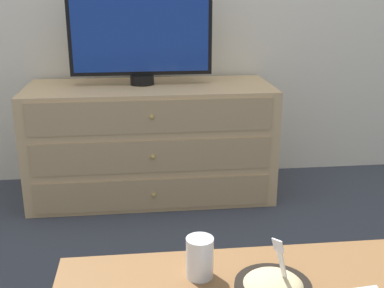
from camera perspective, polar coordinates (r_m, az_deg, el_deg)
ground_plane at (r=2.97m, az=-4.88°, el=-3.55°), size 12.00×12.00×0.00m
dresser at (r=2.60m, az=-4.79°, el=0.35°), size 1.28×0.53×0.60m
tv at (r=2.53m, az=-6.09°, el=12.63°), size 0.73×0.12×0.47m
drink_cup at (r=1.23m, az=0.92°, el=-13.56°), size 0.07×0.07×0.11m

